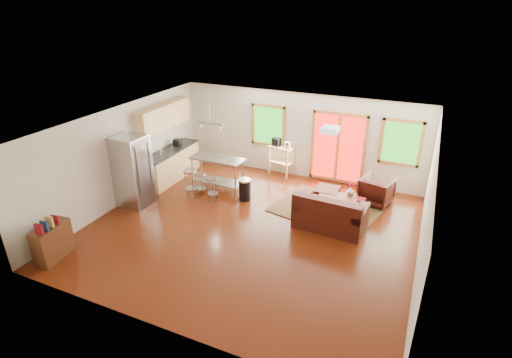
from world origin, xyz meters
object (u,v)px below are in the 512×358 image
at_px(rug, 325,210).
at_px(coffee_table, 339,199).
at_px(loveseat, 330,215).
at_px(island, 217,168).
at_px(kitchen_cart, 281,150).
at_px(armchair, 376,189).
at_px(ottoman, 327,195).
at_px(refrigerator, 133,171).

bearing_deg(rug, coffee_table, 18.10).
bearing_deg(loveseat, island, 171.11).
relative_size(rug, kitchen_cart, 2.16).
xyz_separation_m(coffee_table, armchair, (0.81, 0.85, 0.06)).
bearing_deg(island, kitchen_cart, 53.80).
xyz_separation_m(armchair, ottoman, (-1.21, -0.49, -0.20)).
height_order(coffee_table, island, island).
xyz_separation_m(rug, kitchen_cart, (-1.92, 1.71, 0.79)).
height_order(refrigerator, kitchen_cart, refrigerator).
relative_size(refrigerator, kitchen_cart, 1.64).
height_order(armchair, refrigerator, refrigerator).
bearing_deg(loveseat, kitchen_cart, 134.91).
bearing_deg(island, rug, 0.56).
xyz_separation_m(loveseat, armchair, (0.82, 1.76, 0.06)).
bearing_deg(kitchen_cart, island, -126.20).
xyz_separation_m(rug, armchair, (1.12, 0.95, 0.40)).
distance_m(armchair, refrigerator, 6.47).
height_order(rug, armchair, armchair).
height_order(rug, loveseat, loveseat).
relative_size(armchair, kitchen_cart, 0.70).
bearing_deg(loveseat, rug, 113.88).
height_order(rug, kitchen_cart, kitchen_cart).
distance_m(rug, island, 3.26).
height_order(loveseat, ottoman, loveseat).
bearing_deg(island, loveseat, -12.48).
relative_size(ottoman, kitchen_cart, 0.52).
height_order(coffee_table, ottoman, ottoman).
height_order(loveseat, armchair, loveseat).
distance_m(loveseat, island, 3.59).
relative_size(refrigerator, island, 1.24).
bearing_deg(refrigerator, ottoman, 26.28).
height_order(coffee_table, refrigerator, refrigerator).
xyz_separation_m(island, kitchen_cart, (1.28, 1.75, 0.13)).
bearing_deg(refrigerator, rug, 21.06).
height_order(island, kitchen_cart, kitchen_cart).
bearing_deg(coffee_table, refrigerator, -160.01).
bearing_deg(refrigerator, coffee_table, 20.94).
xyz_separation_m(coffee_table, kitchen_cart, (-2.22, 1.61, 0.45)).
relative_size(armchair, ottoman, 1.33).
relative_size(ottoman, island, 0.40).
relative_size(armchair, island, 0.53).
bearing_deg(kitchen_cart, rug, -41.81).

